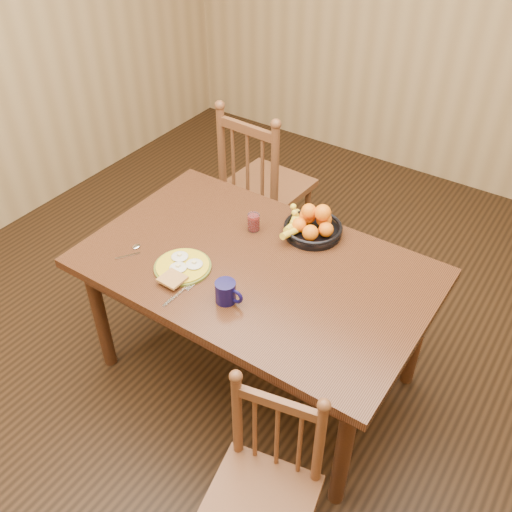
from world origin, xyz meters
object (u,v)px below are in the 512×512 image
Objects in this scene: dining_table at (256,278)px; chair_near at (264,492)px; breakfast_plate at (182,267)px; coffee_mug at (226,292)px; fruit_bowl at (312,225)px; chair_far at (263,186)px.

dining_table is 1.85× the size of chair_near.
dining_table is at bearing 39.41° from breakfast_plate.
coffee_mug reaches higher than dining_table.
coffee_mug is at bearing -83.14° from dining_table.
fruit_bowl reaches higher than chair_near.
chair_far is 1.98m from chair_near.
fruit_bowl is at bearing 57.87° from breakfast_plate.
chair_near is 2.66× the size of fruit_bowl.
chair_far is 3.66× the size of breakfast_plate.
fruit_bowl is at bearing 84.43° from coffee_mug.
coffee_mug is (-0.51, 0.48, 0.38)m from chair_near.
dining_table is at bearing 124.29° from chair_far.
coffee_mug reaches higher than breakfast_plate.
dining_table is 0.39m from fruit_bowl.
fruit_bowl is (0.65, -0.55, 0.29)m from chair_far.
chair_far is 1.18m from breakfast_plate.
fruit_bowl reaches higher than dining_table.
dining_table is at bearing 96.86° from coffee_mug.
dining_table is 4.94× the size of fruit_bowl.
breakfast_plate is 0.89× the size of fruit_bowl.
fruit_bowl is (0.06, 0.62, 0.00)m from coffee_mug.
dining_table is 0.31m from coffee_mug.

